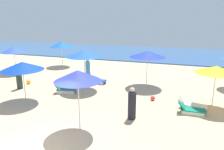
% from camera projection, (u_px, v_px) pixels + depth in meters
% --- Properties ---
extents(ocean, '(60.00, 12.97, 0.12)m').
position_uv_depth(ocean, '(146.00, 53.00, 29.13)').
color(ocean, '#325E98').
rests_on(ocean, ground_plane).
extents(umbrella_1, '(2.45, 2.45, 2.66)m').
position_uv_depth(umbrella_1, '(84.00, 53.00, 13.93)').
color(umbrella_1, silver).
rests_on(umbrella_1, ground_plane).
extents(lounge_chair_1_0, '(1.44, 0.64, 0.63)m').
position_uv_depth(lounge_chair_1_0, '(96.00, 80.00, 15.74)').
color(lounge_chair_1_0, silver).
rests_on(lounge_chair_1_0, ground_plane).
extents(lounge_chair_1_1, '(1.45, 0.93, 0.65)m').
position_uv_depth(lounge_chair_1_1, '(65.00, 89.00, 13.65)').
color(lounge_chair_1_1, silver).
rests_on(lounge_chair_1_1, ground_plane).
extents(umbrella_2, '(1.95, 1.95, 2.68)m').
position_uv_depth(umbrella_2, '(78.00, 76.00, 8.48)').
color(umbrella_2, silver).
rests_on(umbrella_2, ground_plane).
extents(umbrella_4, '(2.14, 2.14, 2.30)m').
position_uv_depth(umbrella_4, '(217.00, 70.00, 10.94)').
color(umbrella_4, silver).
rests_on(umbrella_4, ground_plane).
extents(lounge_chair_4_0, '(1.49, 0.89, 0.64)m').
position_uv_depth(lounge_chair_4_0, '(192.00, 104.00, 11.30)').
color(lounge_chair_4_0, silver).
rests_on(lounge_chair_4_0, ground_plane).
extents(lounge_chair_4_1, '(1.35, 0.61, 0.62)m').
position_uv_depth(lounge_chair_4_1, '(191.00, 109.00, 10.67)').
color(lounge_chair_4_1, silver).
rests_on(lounge_chair_4_1, ground_plane).
extents(umbrella_5, '(2.36, 2.36, 2.36)m').
position_uv_depth(umbrella_5, '(22.00, 66.00, 11.76)').
color(umbrella_5, silver).
rests_on(umbrella_5, ground_plane).
extents(umbrella_6, '(2.49, 2.49, 2.53)m').
position_uv_depth(umbrella_6, '(148.00, 54.00, 14.51)').
color(umbrella_6, silver).
rests_on(umbrella_6, ground_plane).
extents(umbrella_7, '(2.15, 2.15, 2.33)m').
position_uv_depth(umbrella_7, '(14.00, 50.00, 18.26)').
color(umbrella_7, silver).
rests_on(umbrella_7, ground_plane).
extents(umbrella_9, '(2.31, 2.31, 2.50)m').
position_uv_depth(umbrella_9, '(61.00, 44.00, 20.83)').
color(umbrella_9, silver).
rests_on(umbrella_9, ground_plane).
extents(beachgoer_0, '(0.55, 0.55, 1.70)m').
position_uv_depth(beachgoer_0, '(19.00, 78.00, 14.38)').
color(beachgoer_0, '#25392E').
rests_on(beachgoer_0, ground_plane).
extents(beachgoer_1, '(0.53, 0.53, 1.61)m').
position_uv_depth(beachgoer_1, '(88.00, 69.00, 16.97)').
color(beachgoer_1, teal).
rests_on(beachgoer_1, ground_plane).
extents(beachgoer_3, '(0.47, 0.47, 1.58)m').
position_uv_depth(beachgoer_3, '(132.00, 105.00, 10.01)').
color(beachgoer_3, black).
rests_on(beachgoer_3, ground_plane).
extents(beach_ball_0, '(0.33, 0.33, 0.33)m').
position_uv_depth(beach_ball_0, '(29.00, 82.00, 15.59)').
color(beach_ball_0, yellow).
rests_on(beach_ball_0, ground_plane).
extents(beach_ball_1, '(0.27, 0.27, 0.27)m').
position_uv_depth(beach_ball_1, '(153.00, 98.00, 12.43)').
color(beach_ball_1, red).
rests_on(beach_ball_1, ground_plane).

